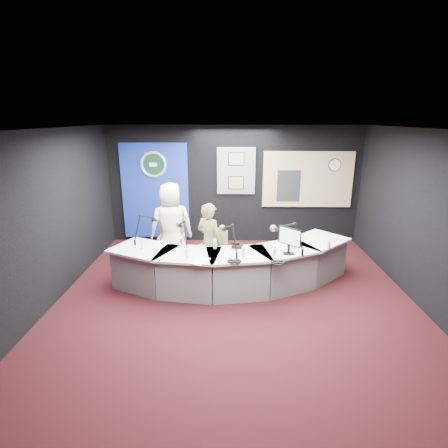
{
  "coord_description": "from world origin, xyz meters",
  "views": [
    {
      "loc": [
        -0.1,
        -5.28,
        2.96
      ],
      "look_at": [
        -0.2,
        0.8,
        1.1
      ],
      "focal_mm": 28.0,
      "sensor_mm": 36.0,
      "label": 1
    }
  ],
  "objects_px": {
    "armchair_left": "(172,243)",
    "person_woman": "(210,242)",
    "broadcast_desk": "(232,266)",
    "armchair_right": "(210,256)",
    "person_man": "(171,225)"
  },
  "relations": [
    {
      "from": "armchair_left",
      "to": "person_woman",
      "type": "bearing_deg",
      "value": -36.11
    },
    {
      "from": "broadcast_desk",
      "to": "armchair_right",
      "type": "xyz_separation_m",
      "value": [
        -0.42,
        0.23,
        0.1
      ]
    },
    {
      "from": "armchair_left",
      "to": "person_man",
      "type": "xyz_separation_m",
      "value": [
        0.0,
        0.0,
        0.4
      ]
    },
    {
      "from": "armchair_left",
      "to": "person_woman",
      "type": "xyz_separation_m",
      "value": [
        0.81,
        -0.67,
        0.27
      ]
    },
    {
      "from": "person_woman",
      "to": "broadcast_desk",
      "type": "bearing_deg",
      "value": -173.06
    },
    {
      "from": "person_woman",
      "to": "armchair_left",
      "type": "bearing_deg",
      "value": -3.47
    },
    {
      "from": "person_man",
      "to": "broadcast_desk",
      "type": "bearing_deg",
      "value": 128.93
    },
    {
      "from": "armchair_right",
      "to": "person_man",
      "type": "height_order",
      "value": "person_man"
    },
    {
      "from": "broadcast_desk",
      "to": "person_woman",
      "type": "relative_size",
      "value": 3.01
    },
    {
      "from": "armchair_right",
      "to": "person_man",
      "type": "bearing_deg",
      "value": 175.84
    },
    {
      "from": "armchair_right",
      "to": "person_woman",
      "type": "bearing_deg",
      "value": -54.46
    },
    {
      "from": "armchair_left",
      "to": "person_woman",
      "type": "height_order",
      "value": "person_woman"
    },
    {
      "from": "broadcast_desk",
      "to": "person_woman",
      "type": "height_order",
      "value": "person_woman"
    },
    {
      "from": "armchair_right",
      "to": "person_woman",
      "type": "relative_size",
      "value": 0.63
    },
    {
      "from": "person_man",
      "to": "armchair_left",
      "type": "bearing_deg",
      "value": 180.0
    }
  ]
}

